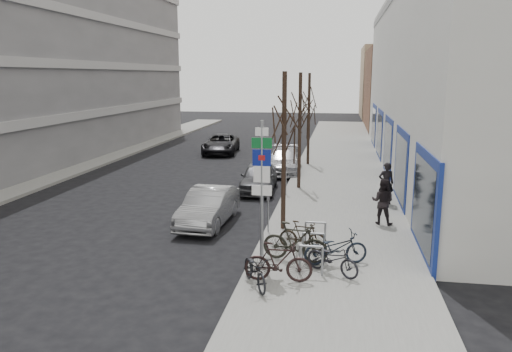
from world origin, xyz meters
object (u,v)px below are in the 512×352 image
(highway_sign_pole, at_px, (262,185))
(pedestrian_near, at_px, (386,183))
(parked_car_front, at_px, (208,207))
(lane_car, at_px, (221,144))
(pedestrian_far, at_px, (383,201))
(tree_mid, at_px, (300,103))
(parked_car_back, at_px, (284,161))
(tree_near, at_px, (284,114))
(tree_far, at_px, (309,97))
(bike_far_curb, at_px, (333,256))
(meter_mid, at_px, (286,178))
(bike_mid_inner, at_px, (295,242))
(bike_mid_curb, at_px, (336,245))
(bike_far_inner, at_px, (303,235))
(meter_back, at_px, (297,158))
(meter_front, at_px, (268,210))
(bike_near_left, at_px, (255,267))
(bike_near_right, at_px, (278,262))
(bike_rack, at_px, (313,243))
(parked_car_mid, at_px, (259,177))

(highway_sign_pole, distance_m, pedestrian_near, 8.65)
(parked_car_front, relative_size, lane_car, 0.84)
(highway_sign_pole, relative_size, pedestrian_far, 2.52)
(tree_mid, height_order, parked_car_back, tree_mid)
(tree_near, bearing_deg, tree_far, 90.00)
(tree_far, xyz_separation_m, parked_car_front, (-2.80, -12.50, -3.44))
(tree_mid, relative_size, parked_car_front, 1.36)
(tree_far, height_order, bike_far_curb, tree_far)
(highway_sign_pole, bearing_deg, pedestrian_near, 62.14)
(meter_mid, distance_m, bike_mid_inner, 8.14)
(bike_mid_inner, height_order, parked_car_front, parked_car_front)
(highway_sign_pole, relative_size, bike_mid_curb, 2.30)
(highway_sign_pole, height_order, bike_far_inner, highway_sign_pole)
(meter_back, bearing_deg, meter_front, -90.00)
(bike_near_left, distance_m, bike_near_right, 0.66)
(bike_mid_curb, bearing_deg, bike_far_curb, 155.79)
(bike_rack, height_order, parked_car_mid, parked_car_mid)
(meter_front, height_order, pedestrian_near, pedestrian_near)
(bike_near_right, distance_m, pedestrian_far, 6.44)
(parked_car_front, bearing_deg, bike_mid_curb, -35.65)
(tree_near, bearing_deg, parked_car_back, 96.31)
(parked_car_mid, relative_size, parked_car_back, 0.85)
(tree_far, height_order, meter_back, tree_far)
(tree_mid, relative_size, bike_near_right, 3.10)
(meter_back, distance_m, parked_car_front, 10.28)
(bike_mid_inner, height_order, parked_car_back, parked_car_back)
(tree_near, distance_m, tree_far, 13.00)
(pedestrian_near, height_order, pedestrian_far, pedestrian_near)
(highway_sign_pole, height_order, bike_mid_curb, highway_sign_pole)
(parked_car_back, xyz_separation_m, lane_car, (-5.12, 6.19, -0.00))
(bike_near_left, bearing_deg, highway_sign_pole, 64.50)
(bike_mid_inner, bearing_deg, meter_back, 15.77)
(meter_back, distance_m, bike_near_right, 15.09)
(bike_far_curb, bearing_deg, lane_car, 53.81)
(tree_mid, relative_size, parked_car_back, 1.19)
(bike_near_right, distance_m, bike_mid_curb, 2.05)
(bike_rack, height_order, pedestrian_far, pedestrian_far)
(meter_back, bearing_deg, pedestrian_far, -67.59)
(bike_far_curb, relative_size, parked_car_back, 0.35)
(parked_car_front, bearing_deg, bike_rack, -38.14)
(meter_back, bearing_deg, tree_far, 79.80)
(tree_far, xyz_separation_m, bike_far_curb, (1.77, -16.82, -3.46))
(meter_back, relative_size, pedestrian_far, 0.76)
(bike_near_right, distance_m, parked_car_back, 15.50)
(bike_rack, distance_m, meter_front, 2.92)
(tree_mid, distance_m, meter_back, 5.13)
(meter_front, distance_m, pedestrian_far, 4.19)
(bike_near_right, relative_size, bike_mid_inner, 0.92)
(bike_mid_curb, distance_m, lane_car, 21.73)
(tree_far, height_order, pedestrian_near, tree_far)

